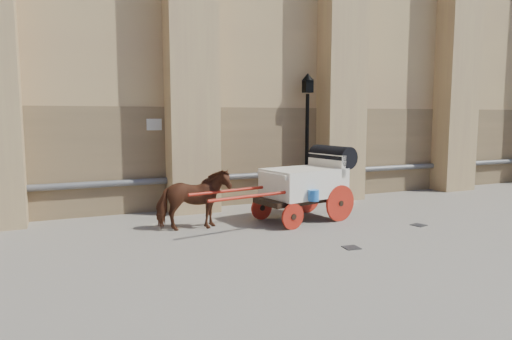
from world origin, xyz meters
name	(u,v)px	position (x,y,z in m)	size (l,w,h in m)	color
ground	(280,237)	(0.00, 0.00, 0.00)	(90.00, 90.00, 0.00)	slate
horse	(193,200)	(-1.59, 1.48, 0.73)	(0.79, 1.73, 1.46)	#5B2B19
carriage	(308,180)	(1.52, 1.38, 1.04)	(4.56, 1.98, 1.93)	black
street_lamp	(307,134)	(2.73, 3.58, 2.18)	(0.38, 0.38, 4.07)	black
drain_grate_near	(351,248)	(0.99, -1.34, 0.01)	(0.32, 0.32, 0.01)	black
drain_grate_far	(419,225)	(3.72, -0.36, 0.01)	(0.32, 0.32, 0.01)	black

